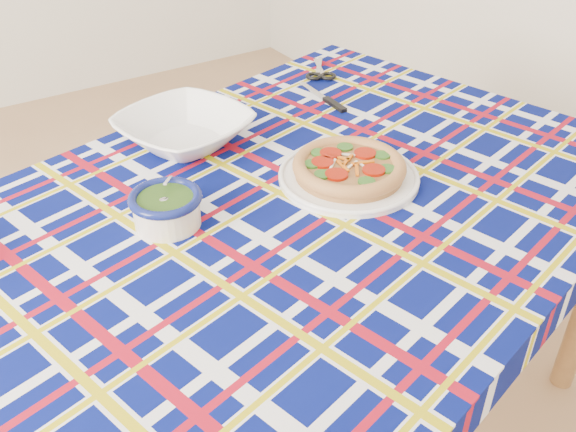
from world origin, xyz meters
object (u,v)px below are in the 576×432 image
main_focaccia_plate (349,167)px  serving_bowl (184,130)px  pesto_bowl (166,206)px  dining_table (272,247)px

main_focaccia_plate → serving_bowl: (-0.21, 0.32, 0.01)m
main_focaccia_plate → pesto_bowl: pesto_bowl is taller
dining_table → pesto_bowl: (-0.18, 0.08, 0.12)m
main_focaccia_plate → dining_table: bearing=-174.0°
dining_table → pesto_bowl: bearing=141.9°
main_focaccia_plate → serving_bowl: serving_bowl is taller
dining_table → pesto_bowl: size_ratio=13.26×
dining_table → serving_bowl: (-0.01, 0.35, 0.11)m
dining_table → main_focaccia_plate: (0.20, 0.02, 0.11)m
pesto_bowl → dining_table: bearing=-23.7°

